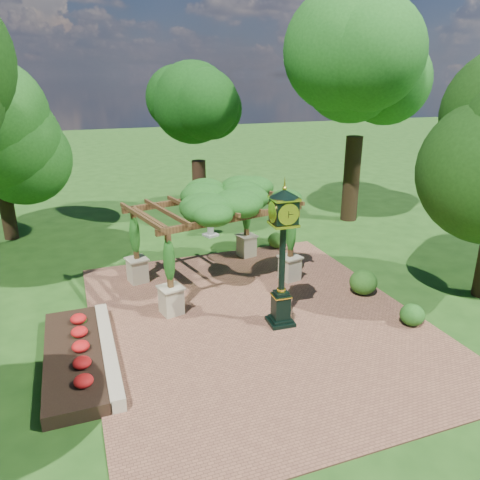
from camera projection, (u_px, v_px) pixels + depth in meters
name	position (u px, v px, depth m)	size (l,w,h in m)	color
ground	(269.00, 335.00, 13.99)	(120.00, 120.00, 0.00)	#1E4714
brick_plaza	(256.00, 319.00, 14.86)	(10.00, 12.00, 0.04)	brown
border_wall	(108.00, 350.00, 12.86)	(0.35, 5.00, 0.40)	#C6B793
flower_bed	(74.00, 357.00, 12.58)	(1.50, 5.00, 0.36)	red
pedestal_clock	(283.00, 246.00, 13.73)	(0.91, 0.91, 4.37)	black
pergola	(213.00, 206.00, 16.68)	(6.31, 4.71, 3.57)	#BFB58E
sundial	(210.00, 227.00, 22.46)	(0.77, 0.77, 1.08)	gray
shrub_front	(412.00, 315.00, 14.40)	(0.75, 0.75, 0.68)	#205518
shrub_mid	(363.00, 282.00, 16.43)	(0.97, 0.97, 0.87)	#255518
shrub_back	(277.00, 240.00, 20.89)	(0.77, 0.77, 0.70)	#2D611C
tree_north	(197.00, 114.00, 23.63)	(3.79, 3.79, 8.07)	#372116
tree_east_far	(361.00, 65.00, 22.60)	(5.25, 5.25, 11.40)	black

